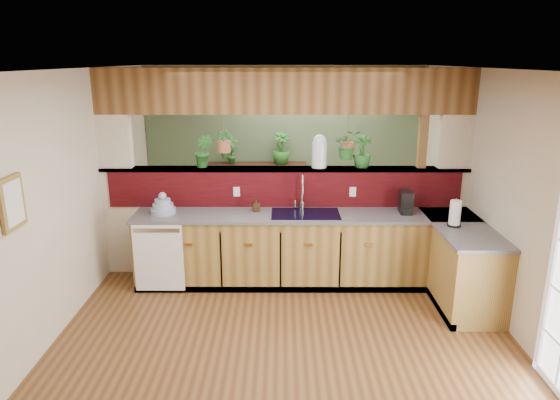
{
  "coord_description": "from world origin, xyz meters",
  "views": [
    {
      "loc": [
        -0.04,
        -4.76,
        2.7
      ],
      "look_at": [
        -0.06,
        0.7,
        1.15
      ],
      "focal_mm": 32.0,
      "sensor_mm": 36.0,
      "label": 1
    }
  ],
  "objects_px": {
    "faucet": "(302,191)",
    "dish_stack": "(163,207)",
    "coffee_maker": "(406,203)",
    "shelving_console": "(258,196)",
    "soap_dispenser": "(256,205)",
    "glass_jar": "(319,151)",
    "paper_towel": "(455,214)"
  },
  "relations": [
    {
      "from": "faucet",
      "to": "dish_stack",
      "type": "relative_size",
      "value": 1.49
    },
    {
      "from": "faucet",
      "to": "coffee_maker",
      "type": "distance_m",
      "value": 1.26
    },
    {
      "from": "dish_stack",
      "to": "shelving_console",
      "type": "distance_m",
      "value": 2.53
    },
    {
      "from": "soap_dispenser",
      "to": "coffee_maker",
      "type": "height_order",
      "value": "coffee_maker"
    },
    {
      "from": "coffee_maker",
      "to": "shelving_console",
      "type": "bearing_deg",
      "value": 134.11
    },
    {
      "from": "dish_stack",
      "to": "glass_jar",
      "type": "height_order",
      "value": "glass_jar"
    },
    {
      "from": "soap_dispenser",
      "to": "shelving_console",
      "type": "height_order",
      "value": "soap_dispenser"
    },
    {
      "from": "faucet",
      "to": "glass_jar",
      "type": "relative_size",
      "value": 1.09
    },
    {
      "from": "faucet",
      "to": "shelving_console",
      "type": "relative_size",
      "value": 0.28
    },
    {
      "from": "dish_stack",
      "to": "coffee_maker",
      "type": "relative_size",
      "value": 1.12
    },
    {
      "from": "dish_stack",
      "to": "shelving_console",
      "type": "bearing_deg",
      "value": 65.53
    },
    {
      "from": "faucet",
      "to": "shelving_console",
      "type": "bearing_deg",
      "value": 106.99
    },
    {
      "from": "faucet",
      "to": "coffee_maker",
      "type": "bearing_deg",
      "value": -5.34
    },
    {
      "from": "shelving_console",
      "to": "soap_dispenser",
      "type": "bearing_deg",
      "value": -91.28
    },
    {
      "from": "coffee_maker",
      "to": "paper_towel",
      "type": "height_order",
      "value": "paper_towel"
    },
    {
      "from": "faucet",
      "to": "soap_dispenser",
      "type": "xyz_separation_m",
      "value": [
        -0.56,
        -0.07,
        -0.15
      ]
    },
    {
      "from": "dish_stack",
      "to": "shelving_console",
      "type": "xyz_separation_m",
      "value": [
        1.03,
        2.26,
        -0.48
      ]
    },
    {
      "from": "faucet",
      "to": "coffee_maker",
      "type": "height_order",
      "value": "faucet"
    },
    {
      "from": "glass_jar",
      "to": "soap_dispenser",
      "type": "bearing_deg",
      "value": -159.96
    },
    {
      "from": "soap_dispenser",
      "to": "shelving_console",
      "type": "relative_size",
      "value": 0.11
    },
    {
      "from": "dish_stack",
      "to": "faucet",
      "type": "bearing_deg",
      "value": 5.0
    },
    {
      "from": "dish_stack",
      "to": "coffee_maker",
      "type": "bearing_deg",
      "value": 0.58
    },
    {
      "from": "faucet",
      "to": "glass_jar",
      "type": "xyz_separation_m",
      "value": [
        0.22,
        0.22,
        0.46
      ]
    },
    {
      "from": "coffee_maker",
      "to": "dish_stack",
      "type": "bearing_deg",
      "value": -175.66
    },
    {
      "from": "soap_dispenser",
      "to": "shelving_console",
      "type": "distance_m",
      "value": 2.24
    },
    {
      "from": "shelving_console",
      "to": "paper_towel",
      "type": "bearing_deg",
      "value": -53.15
    },
    {
      "from": "paper_towel",
      "to": "glass_jar",
      "type": "bearing_deg",
      "value": 150.37
    },
    {
      "from": "dish_stack",
      "to": "coffee_maker",
      "type": "distance_m",
      "value": 2.93
    },
    {
      "from": "soap_dispenser",
      "to": "dish_stack",
      "type": "bearing_deg",
      "value": -175.91
    },
    {
      "from": "coffee_maker",
      "to": "shelving_console",
      "type": "relative_size",
      "value": 0.17
    },
    {
      "from": "soap_dispenser",
      "to": "paper_towel",
      "type": "bearing_deg",
      "value": -13.68
    },
    {
      "from": "glass_jar",
      "to": "paper_towel",
      "type": "bearing_deg",
      "value": -29.63
    }
  ]
}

